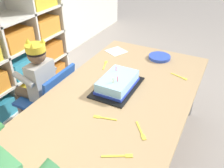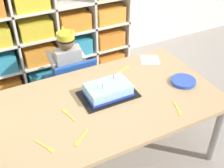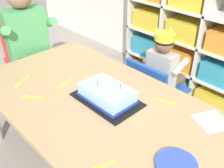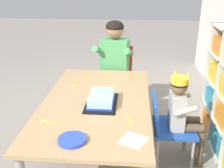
{
  "view_description": "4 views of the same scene",
  "coord_description": "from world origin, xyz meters",
  "px_view_note": "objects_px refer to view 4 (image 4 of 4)",
  "views": [
    {
      "loc": [
        -1.13,
        -0.52,
        1.43
      ],
      "look_at": [
        -0.01,
        0.06,
        0.61
      ],
      "focal_mm": 38.26,
      "sensor_mm": 36.0,
      "label": 1
    },
    {
      "loc": [
        -0.62,
        -1.33,
        1.74
      ],
      "look_at": [
        0.09,
        0.07,
        0.62
      ],
      "focal_mm": 46.17,
      "sensor_mm": 36.0,
      "label": 2
    },
    {
      "loc": [
        0.93,
        -0.76,
        1.41
      ],
      "look_at": [
        -0.02,
        0.16,
        0.58
      ],
      "focal_mm": 41.78,
      "sensor_mm": 36.0,
      "label": 3
    },
    {
      "loc": [
        1.98,
        0.29,
        1.5
      ],
      "look_at": [
        -0.03,
        0.12,
        0.69
      ],
      "focal_mm": 43.76,
      "sensor_mm": 36.0,
      "label": 4
    }
  ],
  "objects_px": {
    "child_with_crown": "(182,109)",
    "birthday_cake_on_tray": "(101,99)",
    "paper_plate_stack": "(72,140)",
    "fork_beside_plate_stack": "(98,88)",
    "fork_near_cake_tray": "(129,120)",
    "classroom_chair_blue": "(167,124)",
    "fork_scattered_mid_table": "(48,122)",
    "adult_helper_seated": "(113,59)",
    "fork_by_napkin": "(74,87)",
    "fork_at_table_front_edge": "(81,80)",
    "activity_table": "(96,107)",
    "classroom_chair_adult_side": "(116,72)"
  },
  "relations": [
    {
      "from": "birthday_cake_on_tray",
      "to": "paper_plate_stack",
      "type": "xyz_separation_m",
      "value": [
        0.54,
        -0.12,
        -0.02
      ]
    },
    {
      "from": "adult_helper_seated",
      "to": "fork_scattered_mid_table",
      "type": "distance_m",
      "value": 1.27
    },
    {
      "from": "adult_helper_seated",
      "to": "birthday_cake_on_tray",
      "type": "bearing_deg",
      "value": -80.6
    },
    {
      "from": "activity_table",
      "to": "classroom_chair_blue",
      "type": "height_order",
      "value": "classroom_chair_blue"
    },
    {
      "from": "child_with_crown",
      "to": "fork_near_cake_tray",
      "type": "bearing_deg",
      "value": 126.32
    },
    {
      "from": "adult_helper_seated",
      "to": "fork_scattered_mid_table",
      "type": "bearing_deg",
      "value": -95.58
    },
    {
      "from": "paper_plate_stack",
      "to": "activity_table",
      "type": "bearing_deg",
      "value": 173.46
    },
    {
      "from": "birthday_cake_on_tray",
      "to": "fork_at_table_front_edge",
      "type": "bearing_deg",
      "value": -153.17
    },
    {
      "from": "fork_scattered_mid_table",
      "to": "paper_plate_stack",
      "type": "bearing_deg",
      "value": -26.6
    },
    {
      "from": "child_with_crown",
      "to": "fork_scattered_mid_table",
      "type": "xyz_separation_m",
      "value": [
        0.39,
        -0.98,
        0.06
      ]
    },
    {
      "from": "fork_beside_plate_stack",
      "to": "fork_scattered_mid_table",
      "type": "height_order",
      "value": "same"
    },
    {
      "from": "classroom_chair_blue",
      "to": "fork_beside_plate_stack",
      "type": "relative_size",
      "value": 4.4
    },
    {
      "from": "adult_helper_seated",
      "to": "fork_by_napkin",
      "type": "height_order",
      "value": "adult_helper_seated"
    },
    {
      "from": "paper_plate_stack",
      "to": "fork_at_table_front_edge",
      "type": "relative_size",
      "value": 1.29
    },
    {
      "from": "child_with_crown",
      "to": "fork_beside_plate_stack",
      "type": "bearing_deg",
      "value": 70.86
    },
    {
      "from": "birthday_cake_on_tray",
      "to": "fork_near_cake_tray",
      "type": "height_order",
      "value": "birthday_cake_on_tray"
    },
    {
      "from": "classroom_chair_adult_side",
      "to": "fork_near_cake_tray",
      "type": "distance_m",
      "value": 1.27
    },
    {
      "from": "fork_at_table_front_edge",
      "to": "fork_scattered_mid_table",
      "type": "xyz_separation_m",
      "value": [
        0.83,
        -0.08,
        -0.0
      ]
    },
    {
      "from": "classroom_chair_blue",
      "to": "adult_helper_seated",
      "type": "relative_size",
      "value": 0.55
    },
    {
      "from": "classroom_chair_adult_side",
      "to": "birthday_cake_on_tray",
      "type": "distance_m",
      "value": 1.02
    },
    {
      "from": "activity_table",
      "to": "fork_at_table_front_edge",
      "type": "relative_size",
      "value": 11.26
    },
    {
      "from": "child_with_crown",
      "to": "birthday_cake_on_tray",
      "type": "bearing_deg",
      "value": 95.65
    },
    {
      "from": "fork_near_cake_tray",
      "to": "fork_scattered_mid_table",
      "type": "bearing_deg",
      "value": 80.34
    },
    {
      "from": "fork_at_table_front_edge",
      "to": "fork_near_cake_tray",
      "type": "distance_m",
      "value": 0.89
    },
    {
      "from": "adult_helper_seated",
      "to": "fork_at_table_front_edge",
      "type": "bearing_deg",
      "value": -115.54
    },
    {
      "from": "classroom_chair_adult_side",
      "to": "adult_helper_seated",
      "type": "distance_m",
      "value": 0.23
    },
    {
      "from": "birthday_cake_on_tray",
      "to": "fork_beside_plate_stack",
      "type": "distance_m",
      "value": 0.32
    },
    {
      "from": "classroom_chair_blue",
      "to": "birthday_cake_on_tray",
      "type": "relative_size",
      "value": 1.54
    },
    {
      "from": "fork_by_napkin",
      "to": "fork_at_table_front_edge",
      "type": "bearing_deg",
      "value": 131.77
    },
    {
      "from": "classroom_chair_adult_side",
      "to": "paper_plate_stack",
      "type": "bearing_deg",
      "value": -85.08
    },
    {
      "from": "fork_near_cake_tray",
      "to": "classroom_chair_adult_side",
      "type": "bearing_deg",
      "value": -9.61
    },
    {
      "from": "classroom_chair_adult_side",
      "to": "paper_plate_stack",
      "type": "xyz_separation_m",
      "value": [
        1.55,
        -0.16,
        0.1
      ]
    },
    {
      "from": "child_with_crown",
      "to": "adult_helper_seated",
      "type": "bearing_deg",
      "value": 36.72
    },
    {
      "from": "activity_table",
      "to": "child_with_crown",
      "type": "xyz_separation_m",
      "value": [
        -0.02,
        0.69,
        -0.0
      ]
    },
    {
      "from": "activity_table",
      "to": "fork_scattered_mid_table",
      "type": "bearing_deg",
      "value": -37.49
    },
    {
      "from": "fork_near_cake_tray",
      "to": "adult_helper_seated",
      "type": "bearing_deg",
      "value": -7.65
    },
    {
      "from": "classroom_chair_blue",
      "to": "child_with_crown",
      "type": "bearing_deg",
      "value": -90.05
    },
    {
      "from": "adult_helper_seated",
      "to": "fork_scattered_mid_table",
      "type": "relative_size",
      "value": 8.18
    },
    {
      "from": "birthday_cake_on_tray",
      "to": "fork_scattered_mid_table",
      "type": "xyz_separation_m",
      "value": [
        0.32,
        -0.34,
        -0.03
      ]
    },
    {
      "from": "classroom_chair_blue",
      "to": "fork_scattered_mid_table",
      "type": "relative_size",
      "value": 4.54
    },
    {
      "from": "fork_by_napkin",
      "to": "activity_table",
      "type": "bearing_deg",
      "value": 3.25
    },
    {
      "from": "paper_plate_stack",
      "to": "fork_beside_plate_stack",
      "type": "relative_size",
      "value": 1.31
    },
    {
      "from": "activity_table",
      "to": "fork_near_cake_tray",
      "type": "distance_m",
      "value": 0.41
    },
    {
      "from": "fork_beside_plate_stack",
      "to": "fork_near_cake_tray",
      "type": "distance_m",
      "value": 0.62
    },
    {
      "from": "birthday_cake_on_tray",
      "to": "activity_table",
      "type": "bearing_deg",
      "value": -136.06
    },
    {
      "from": "fork_beside_plate_stack",
      "to": "fork_scattered_mid_table",
      "type": "xyz_separation_m",
      "value": [
        0.63,
        -0.27,
        -0.0
      ]
    },
    {
      "from": "fork_scattered_mid_table",
      "to": "classroom_chair_adult_side",
      "type": "bearing_deg",
      "value": 91.86
    },
    {
      "from": "fork_at_table_front_edge",
      "to": "child_with_crown",
      "type": "bearing_deg",
      "value": -54.46
    },
    {
      "from": "fork_by_napkin",
      "to": "birthday_cake_on_tray",
      "type": "bearing_deg",
      "value": 3.53
    },
    {
      "from": "classroom_chair_blue",
      "to": "fork_scattered_mid_table",
      "type": "distance_m",
      "value": 0.98
    }
  ]
}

